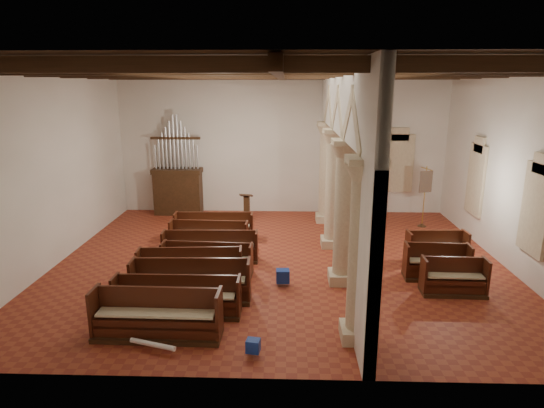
% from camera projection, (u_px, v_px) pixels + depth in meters
% --- Properties ---
extents(floor, '(14.00, 14.00, 0.00)m').
position_uv_depth(floor, '(280.00, 262.00, 14.51)').
color(floor, maroon).
rests_on(floor, ground).
extents(ceiling, '(14.00, 14.00, 0.00)m').
position_uv_depth(ceiling, '(281.00, 66.00, 12.99)').
color(ceiling, black).
rests_on(ceiling, wall_back).
extents(wall_back, '(14.00, 0.02, 6.00)m').
position_uv_depth(wall_back, '(282.00, 144.00, 19.55)').
color(wall_back, white).
rests_on(wall_back, floor).
extents(wall_front, '(14.00, 0.02, 6.00)m').
position_uv_depth(wall_front, '(275.00, 230.00, 7.95)').
color(wall_front, white).
rests_on(wall_front, floor).
extents(wall_left, '(0.02, 12.00, 6.00)m').
position_uv_depth(wall_left, '(53.00, 168.00, 13.97)').
color(wall_left, white).
rests_on(wall_left, floor).
extents(wall_right, '(0.02, 12.00, 6.00)m').
position_uv_depth(wall_right, '(515.00, 170.00, 13.53)').
color(wall_right, white).
rests_on(wall_right, floor).
extents(ceiling_beams, '(13.80, 11.80, 0.30)m').
position_uv_depth(ceiling_beams, '(280.00, 72.00, 13.04)').
color(ceiling_beams, '#3D2313').
rests_on(ceiling_beams, wall_back).
extents(arcade, '(0.90, 11.90, 6.00)m').
position_uv_depth(arcade, '(340.00, 151.00, 13.55)').
color(arcade, beige).
rests_on(arcade, floor).
extents(window_right_a, '(0.03, 1.00, 2.20)m').
position_uv_depth(window_right_a, '(537.00, 209.00, 12.28)').
color(window_right_a, '#387E5E').
rests_on(window_right_a, wall_right).
extents(window_right_b, '(0.03, 1.00, 2.20)m').
position_uv_depth(window_right_b, '(477.00, 180.00, 16.15)').
color(window_right_b, '#387E5E').
rests_on(window_right_b, wall_right).
extents(window_back, '(1.00, 0.03, 2.20)m').
position_uv_depth(window_back, '(398.00, 163.00, 19.58)').
color(window_back, '#387E5E').
rests_on(window_back, wall_back).
extents(pipe_organ, '(2.10, 0.85, 4.40)m').
position_uv_depth(pipe_organ, '(178.00, 183.00, 19.62)').
color(pipe_organ, '#3D2313').
rests_on(pipe_organ, floor).
extents(lectern, '(0.54, 0.55, 1.23)m').
position_uv_depth(lectern, '(247.00, 210.00, 18.62)').
color(lectern, '#381B11').
rests_on(lectern, floor).
extents(dossal_curtain, '(1.80, 0.07, 2.17)m').
position_uv_depth(dossal_curtain, '(362.00, 187.00, 19.83)').
color(dossal_curtain, maroon).
rests_on(dossal_curtain, floor).
extents(processional_banner, '(0.54, 0.68, 2.43)m').
position_uv_depth(processional_banner, '(423.00, 207.00, 17.93)').
color(processional_banner, '#3D2313').
rests_on(processional_banner, floor).
extents(hymnal_box_a, '(0.31, 0.27, 0.28)m').
position_uv_depth(hymnal_box_a, '(253.00, 346.00, 9.39)').
color(hymnal_box_a, navy).
rests_on(hymnal_box_a, floor).
extents(hymnal_box_b, '(0.38, 0.32, 0.37)m').
position_uv_depth(hymnal_box_b, '(283.00, 276.00, 12.71)').
color(hymnal_box_b, navy).
rests_on(hymnal_box_b, floor).
extents(hymnal_box_c, '(0.41, 0.37, 0.34)m').
position_uv_depth(hymnal_box_c, '(228.00, 261.00, 13.85)').
color(hymnal_box_c, navy).
rests_on(hymnal_box_c, floor).
extents(tube_heater_a, '(1.05, 0.42, 0.11)m').
position_uv_depth(tube_heater_a, '(153.00, 344.00, 9.58)').
color(tube_heater_a, white).
rests_on(tube_heater_a, floor).
extents(tube_heater_b, '(1.03, 0.53, 0.11)m').
position_uv_depth(tube_heater_b, '(212.00, 295.00, 11.82)').
color(tube_heater_b, white).
rests_on(tube_heater_b, floor).
extents(nave_pew_0, '(2.86, 0.80, 1.13)m').
position_uv_depth(nave_pew_0, '(157.00, 322.00, 10.08)').
color(nave_pew_0, '#3D2313').
rests_on(nave_pew_0, floor).
extents(nave_pew_1, '(3.09, 0.66, 0.99)m').
position_uv_depth(nave_pew_1, '(177.00, 302.00, 11.08)').
color(nave_pew_1, '#3D2313').
rests_on(nave_pew_1, floor).
extents(nave_pew_2, '(3.10, 0.83, 1.11)m').
position_uv_depth(nave_pew_2, '(191.00, 287.00, 11.81)').
color(nave_pew_2, '#3D2313').
rests_on(nave_pew_2, floor).
extents(nave_pew_3, '(3.00, 0.84, 0.97)m').
position_uv_depth(nave_pew_3, '(190.00, 270.00, 13.00)').
color(nave_pew_3, '#3D2313').
rests_on(nave_pew_3, floor).
extents(nave_pew_4, '(2.73, 0.79, 0.95)m').
position_uv_depth(nave_pew_4, '(207.00, 264.00, 13.50)').
color(nave_pew_4, '#3D2313').
rests_on(nave_pew_4, floor).
extents(nave_pew_5, '(3.05, 0.74, 0.98)m').
position_uv_depth(nave_pew_5, '(210.00, 251.00, 14.50)').
color(nave_pew_5, '#3D2313').
rests_on(nave_pew_5, floor).
extents(nave_pew_6, '(2.72, 0.75, 0.95)m').
position_uv_depth(nave_pew_6, '(209.00, 239.00, 15.68)').
color(nave_pew_6, '#3D2313').
rests_on(nave_pew_6, floor).
extents(nave_pew_7, '(2.84, 0.77, 1.02)m').
position_uv_depth(nave_pew_7, '(214.00, 231.00, 16.44)').
color(nave_pew_7, '#3D2313').
rests_on(nave_pew_7, floor).
extents(aisle_pew_0, '(1.71, 0.71, 1.00)m').
position_uv_depth(aisle_pew_0, '(453.00, 282.00, 12.19)').
color(aisle_pew_0, '#3D2313').
rests_on(aisle_pew_0, floor).
extents(aisle_pew_1, '(1.86, 0.78, 1.04)m').
position_uv_depth(aisle_pew_1, '(436.00, 267.00, 13.15)').
color(aisle_pew_1, '#3D2313').
rests_on(aisle_pew_1, floor).
extents(aisle_pew_2, '(1.89, 0.79, 1.03)m').
position_uv_depth(aisle_pew_2, '(436.00, 252.00, 14.31)').
color(aisle_pew_2, '#3D2313').
rests_on(aisle_pew_2, floor).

